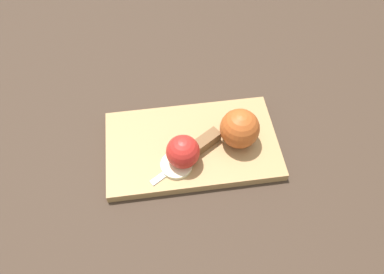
{
  "coord_description": "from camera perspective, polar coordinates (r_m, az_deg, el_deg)",
  "views": [
    {
      "loc": [
        0.14,
        0.41,
        0.65
      ],
      "look_at": [
        0.0,
        0.0,
        0.04
      ],
      "focal_mm": 35.0,
      "sensor_mm": 36.0,
      "label": 1
    }
  ],
  "objects": [
    {
      "name": "apple_slice",
      "position": [
        0.73,
        -2.4,
        -4.27
      ],
      "size": [
        0.06,
        0.06,
        0.01
      ],
      "color": "beige",
      "rests_on": "cutting_board"
    },
    {
      "name": "apple_half_left",
      "position": [
        0.74,
        7.26,
        1.28
      ],
      "size": [
        0.08,
        0.08,
        0.08
      ],
      "rotation": [
        0.0,
        0.0,
        6.27
      ],
      "color": "#AD4C1E",
      "rests_on": "cutting_board"
    },
    {
      "name": "knife",
      "position": [
        0.75,
        1.46,
        -1.17
      ],
      "size": [
        0.16,
        0.08,
        0.02
      ],
      "rotation": [
        0.0,
        0.0,
        0.39
      ],
      "color": "silver",
      "rests_on": "cutting_board"
    },
    {
      "name": "cutting_board",
      "position": [
        0.77,
        -0.0,
        -1.28
      ],
      "size": [
        0.38,
        0.27,
        0.02
      ],
      "color": "#A37A4C",
      "rests_on": "ground_plane"
    },
    {
      "name": "ground_plane",
      "position": [
        0.78,
        -0.0,
        -1.68
      ],
      "size": [
        4.0,
        4.0,
        0.0
      ],
      "primitive_type": "plane",
      "color": "#38281E"
    },
    {
      "name": "apple_half_right",
      "position": [
        0.71,
        -1.37,
        -2.24
      ],
      "size": [
        0.07,
        0.07,
        0.07
      ],
      "rotation": [
        0.0,
        0.0,
        3.72
      ],
      "color": "red",
      "rests_on": "cutting_board"
    }
  ]
}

